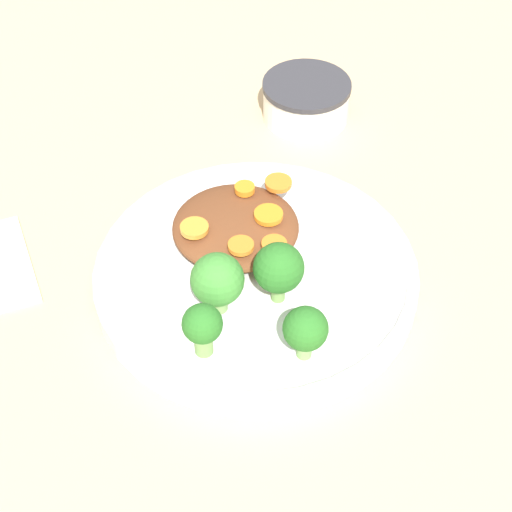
{
  "coord_description": "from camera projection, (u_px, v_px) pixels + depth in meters",
  "views": [
    {
      "loc": [
        0.52,
        -0.03,
        0.57
      ],
      "look_at": [
        0.0,
        0.0,
        0.04
      ],
      "focal_mm": 60.0,
      "sensor_mm": 36.0,
      "label": 1
    }
  ],
  "objects": [
    {
      "name": "broccoli_floret_0",
      "position": [
        279.0,
        269.0,
        0.71
      ],
      "size": [
        0.04,
        0.04,
        0.06
      ],
      "color": "#759E51",
      "rests_on": "plate"
    },
    {
      "name": "carrot_slice_3",
      "position": [
        194.0,
        228.0,
        0.75
      ],
      "size": [
        0.03,
        0.03,
        0.0
      ],
      "primitive_type": "cylinder",
      "color": "orange",
      "rests_on": "stew_mound"
    },
    {
      "name": "broccoli_floret_2",
      "position": [
        305.0,
        330.0,
        0.67
      ],
      "size": [
        0.04,
        0.04,
        0.05
      ],
      "color": "#7FA85B",
      "rests_on": "plate"
    },
    {
      "name": "carrot_slice_4",
      "position": [
        278.0,
        183.0,
        0.8
      ],
      "size": [
        0.03,
        0.03,
        0.0
      ],
      "primitive_type": "cylinder",
      "color": "orange",
      "rests_on": "stew_mound"
    },
    {
      "name": "plate",
      "position": [
        256.0,
        273.0,
        0.76
      ],
      "size": [
        0.29,
        0.29,
        0.03
      ],
      "color": "silver",
      "rests_on": "ground_plane"
    },
    {
      "name": "dip_bowl",
      "position": [
        306.0,
        98.0,
        0.93
      ],
      "size": [
        0.1,
        0.1,
        0.04
      ],
      "color": "white",
      "rests_on": "ground_plane"
    },
    {
      "name": "ground_plane",
      "position": [
        256.0,
        283.0,
        0.77
      ],
      "size": [
        4.0,
        4.0,
        0.0
      ],
      "primitive_type": "plane",
      "color": "tan"
    },
    {
      "name": "stew_mound",
      "position": [
        236.0,
        227.0,
        0.78
      ],
      "size": [
        0.11,
        0.12,
        0.03
      ],
      "primitive_type": "ellipsoid",
      "color": "brown",
      "rests_on": "plate"
    },
    {
      "name": "carrot_slice_1",
      "position": [
        245.0,
        189.0,
        0.79
      ],
      "size": [
        0.02,
        0.02,
        0.01
      ],
      "primitive_type": "cylinder",
      "color": "orange",
      "rests_on": "stew_mound"
    },
    {
      "name": "carrot_slice_2",
      "position": [
        274.0,
        245.0,
        0.74
      ],
      "size": [
        0.02,
        0.02,
        0.0
      ],
      "primitive_type": "cylinder",
      "color": "orange",
      "rests_on": "stew_mound"
    },
    {
      "name": "broccoli_floret_1",
      "position": [
        217.0,
        281.0,
        0.7
      ],
      "size": [
        0.05,
        0.05,
        0.06
      ],
      "color": "#7FA85B",
      "rests_on": "plate"
    },
    {
      "name": "carrot_slice_5",
      "position": [
        241.0,
        246.0,
        0.74
      ],
      "size": [
        0.02,
        0.02,
        0.0
      ],
      "primitive_type": "cylinder",
      "color": "orange",
      "rests_on": "stew_mound"
    },
    {
      "name": "broccoli_floret_3",
      "position": [
        202.0,
        326.0,
        0.67
      ],
      "size": [
        0.03,
        0.03,
        0.05
      ],
      "color": "#759E51",
      "rests_on": "plate"
    },
    {
      "name": "carrot_slice_0",
      "position": [
        268.0,
        215.0,
        0.76
      ],
      "size": [
        0.03,
        0.03,
        0.0
      ],
      "primitive_type": "cylinder",
      "color": "orange",
      "rests_on": "stew_mound"
    }
  ]
}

